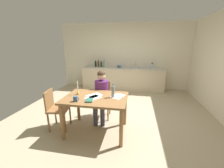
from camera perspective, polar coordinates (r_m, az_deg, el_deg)
ground_plane at (r=3.65m, az=0.36°, el=-13.27°), size 5.20×5.20×0.04m
wall_back at (r=5.78m, az=4.96°, el=11.35°), size 5.20×0.12×2.60m
kitchen_counter at (r=5.56m, az=4.39°, el=2.31°), size 3.22×0.64×0.90m
dining_table at (r=2.79m, az=-6.71°, el=-7.60°), size 1.23×0.86×0.77m
chair_at_table at (r=3.45m, az=-3.99°, el=-5.53°), size 0.43×0.43×0.89m
person_seated at (r=3.25m, az=-4.53°, el=-3.56°), size 0.34×0.61×1.19m
chair_side_empty at (r=3.18m, az=-22.29°, el=-9.04°), size 0.46×0.46×0.86m
coffee_mug at (r=2.58m, az=-14.95°, el=-5.97°), size 0.11×0.07×0.10m
candlestick at (r=2.92m, az=-13.99°, el=-2.70°), size 0.06×0.06×0.29m
book_magazine at (r=2.57m, az=-9.47°, el=-6.68°), size 0.15×0.20×0.02m
paper_letter at (r=2.76m, az=2.41°, el=-5.07°), size 0.30×0.35×0.00m
paper_bill at (r=2.71m, az=-7.79°, el=-5.61°), size 0.34×0.36×0.00m
paper_envelope at (r=2.82m, az=-7.36°, el=-4.71°), size 0.35×0.36×0.00m
wine_bottle_on_table at (r=2.67m, az=0.45°, el=-3.06°), size 0.07×0.07×0.28m
sink_unit at (r=5.44m, az=9.53°, el=6.90°), size 0.36×0.36×0.24m
bottle_oil at (r=5.69m, az=-6.81°, el=8.28°), size 0.08×0.08×0.26m
bottle_vinegar at (r=5.67m, az=-5.71°, el=8.39°), size 0.06×0.06×0.28m
bottle_wine_red at (r=5.68m, az=-4.49°, el=8.26°), size 0.07×0.07×0.24m
bottle_sauce at (r=5.59m, az=-3.25°, el=8.39°), size 0.07×0.07×0.29m
mixing_bowl at (r=5.47m, az=2.82°, el=7.38°), size 0.20×0.20×0.09m
stovetop_kettle at (r=5.46m, az=16.31°, el=7.31°), size 0.18×0.18×0.22m
wine_glass_near_sink at (r=5.60m, az=5.33°, el=8.18°), size 0.07×0.07×0.15m
wine_glass_by_kettle at (r=5.61m, az=4.30°, el=8.22°), size 0.07×0.07×0.15m
wine_glass_back_left at (r=5.61m, az=3.48°, el=8.25°), size 0.07×0.07×0.15m
teacup_on_counter at (r=5.33m, az=2.81°, el=7.18°), size 0.11×0.07×0.09m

